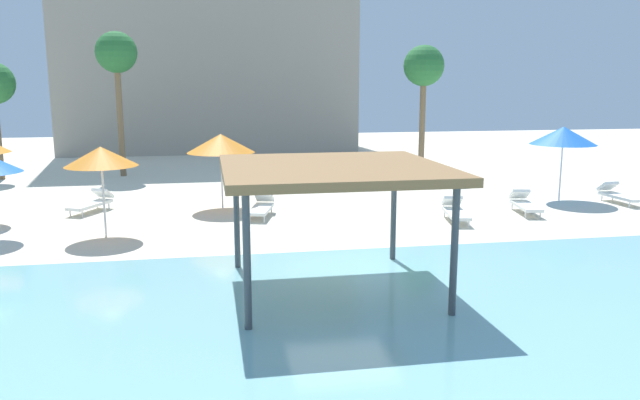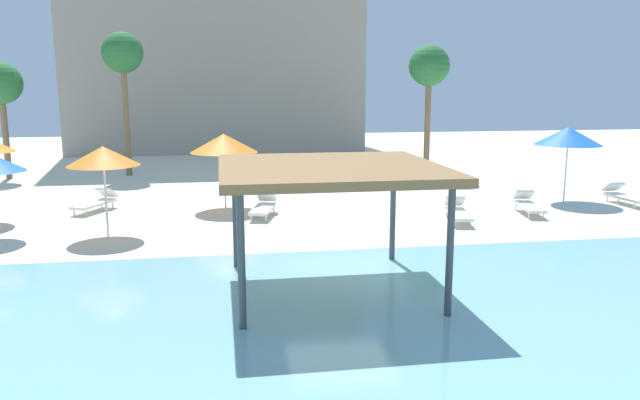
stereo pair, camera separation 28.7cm
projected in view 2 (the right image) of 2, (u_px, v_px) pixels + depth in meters
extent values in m
plane|color=beige|center=(340.00, 269.00, 14.69)|extent=(80.00, 80.00, 0.00)
cube|color=#7AB7C1|center=(404.00, 366.00, 9.60)|extent=(44.00, 13.50, 0.04)
cylinder|color=#42474C|center=(235.00, 217.00, 14.50)|extent=(0.14, 0.14, 2.52)
cylinder|color=#42474C|center=(393.00, 211.00, 15.11)|extent=(0.14, 0.14, 2.52)
cylinder|color=#42474C|center=(241.00, 263.00, 10.78)|extent=(0.14, 0.14, 2.52)
cylinder|color=#42474C|center=(450.00, 253.00, 11.39)|extent=(0.14, 0.14, 2.52)
cube|color=olive|center=(330.00, 169.00, 12.70)|extent=(4.54, 4.54, 0.18)
cylinder|color=silver|center=(566.00, 173.00, 22.92)|extent=(0.06, 0.06, 2.12)
cone|color=blue|center=(568.00, 136.00, 22.66)|extent=(2.41, 2.41, 0.66)
cylinder|color=silver|center=(225.00, 180.00, 21.70)|extent=(0.06, 0.06, 1.98)
cone|color=orange|center=(224.00, 143.00, 21.46)|extent=(2.36, 2.36, 0.65)
cylinder|color=silver|center=(106.00, 201.00, 17.74)|extent=(0.06, 0.06, 2.04)
cone|color=orange|center=(103.00, 156.00, 17.50)|extent=(2.03, 2.03, 0.56)
cylinder|color=white|center=(544.00, 216.00, 20.03)|extent=(0.05, 0.05, 0.22)
cylinder|color=white|center=(529.00, 216.00, 20.04)|extent=(0.05, 0.05, 0.22)
cylinder|color=white|center=(530.00, 207.00, 21.45)|extent=(0.05, 0.05, 0.22)
cylinder|color=white|center=(516.00, 207.00, 21.46)|extent=(0.05, 0.05, 0.22)
cube|color=white|center=(530.00, 207.00, 20.72)|extent=(0.91, 1.88, 0.10)
cube|color=white|center=(523.00, 195.00, 21.39)|extent=(0.68, 0.61, 0.40)
cylinder|color=white|center=(86.00, 213.00, 20.46)|extent=(0.05, 0.05, 0.22)
cylinder|color=white|center=(74.00, 212.00, 20.61)|extent=(0.05, 0.05, 0.22)
cylinder|color=white|center=(113.00, 205.00, 21.81)|extent=(0.05, 0.05, 0.22)
cylinder|color=white|center=(101.00, 204.00, 21.95)|extent=(0.05, 0.05, 0.22)
cube|color=white|center=(94.00, 204.00, 21.18)|extent=(1.35, 1.88, 0.10)
cube|color=white|center=(107.00, 193.00, 21.82)|extent=(0.76, 0.72, 0.40)
cylinder|color=white|center=(635.00, 206.00, 21.64)|extent=(0.05, 0.05, 0.22)
cylinder|color=white|center=(618.00, 198.00, 23.13)|extent=(0.05, 0.05, 0.22)
cylinder|color=white|center=(607.00, 199.00, 23.02)|extent=(0.05, 0.05, 0.22)
cube|color=white|center=(627.00, 198.00, 22.35)|extent=(0.72, 1.84, 0.10)
cube|color=white|center=(613.00, 187.00, 23.01)|extent=(0.63, 0.55, 0.40)
cylinder|color=white|center=(471.00, 224.00, 18.84)|extent=(0.05, 0.05, 0.22)
cylinder|color=white|center=(455.00, 224.00, 18.85)|extent=(0.05, 0.05, 0.22)
cylinder|color=white|center=(462.00, 214.00, 20.25)|extent=(0.05, 0.05, 0.22)
cylinder|color=white|center=(447.00, 214.00, 20.27)|extent=(0.05, 0.05, 0.22)
cube|color=white|center=(459.00, 214.00, 19.52)|extent=(0.93, 1.88, 0.10)
cube|color=white|center=(455.00, 201.00, 20.20)|extent=(0.69, 0.61, 0.40)
cylinder|color=white|center=(266.00, 219.00, 19.63)|extent=(0.05, 0.05, 0.22)
cylinder|color=white|center=(251.00, 218.00, 19.68)|extent=(0.05, 0.05, 0.22)
cylinder|color=white|center=(274.00, 209.00, 21.04)|extent=(0.05, 0.05, 0.22)
cylinder|color=white|center=(260.00, 209.00, 21.09)|extent=(0.05, 0.05, 0.22)
cube|color=white|center=(263.00, 209.00, 20.33)|extent=(1.04, 1.89, 0.10)
cube|color=white|center=(267.00, 197.00, 21.01)|extent=(0.71, 0.65, 0.40)
cylinder|color=brown|center=(427.00, 125.00, 29.09)|extent=(0.28, 0.28, 4.82)
sphere|color=#286B33|center=(429.00, 66.00, 28.57)|extent=(1.90, 1.90, 1.90)
cylinder|color=brown|center=(126.00, 119.00, 29.11)|extent=(0.28, 0.28, 5.42)
sphere|color=#286B33|center=(122.00, 52.00, 28.54)|extent=(1.90, 1.90, 1.90)
cylinder|color=brown|center=(6.00, 135.00, 28.29)|extent=(0.28, 0.28, 4.02)
sphere|color=#286B33|center=(1.00, 83.00, 27.85)|extent=(1.90, 1.90, 1.90)
cube|color=#9E9384|center=(215.00, 8.00, 41.69)|extent=(18.53, 10.68, 18.70)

